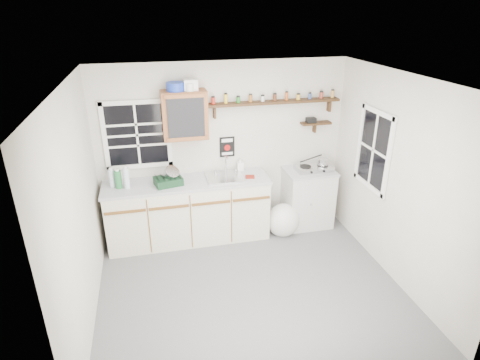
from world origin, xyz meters
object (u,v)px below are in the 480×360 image
at_px(upper_cabinet, 185,115).
at_px(hotplate, 314,168).
at_px(main_cabinet, 189,210).
at_px(dish_rack, 169,179).
at_px(right_cabinet, 307,197).
at_px(spice_shelf, 274,102).

distance_m(upper_cabinet, hotplate, 2.06).
relative_size(main_cabinet, dish_rack, 5.65).
bearing_deg(hotplate, dish_rack, -178.55).
distance_m(right_cabinet, spice_shelf, 1.57).
bearing_deg(right_cabinet, spice_shelf, 160.50).
bearing_deg(spice_shelf, right_cabinet, -19.50).
bearing_deg(spice_shelf, hotplate, -19.42).
height_order(right_cabinet, hotplate, hotplate).
relative_size(right_cabinet, spice_shelf, 0.48).
bearing_deg(right_cabinet, main_cabinet, -179.21).
bearing_deg(main_cabinet, hotplate, 0.16).
bearing_deg(main_cabinet, upper_cabinet, 76.32).
distance_m(spice_shelf, dish_rack, 1.82).
xyz_separation_m(right_cabinet, dish_rack, (-2.08, -0.08, 0.55)).
bearing_deg(hotplate, upper_cabinet, 175.63).
xyz_separation_m(spice_shelf, hotplate, (0.59, -0.21, -0.98)).
distance_m(dish_rack, hotplate, 2.14).
xyz_separation_m(spice_shelf, dish_rack, (-1.55, -0.27, -0.92)).
distance_m(right_cabinet, dish_rack, 2.15).
xyz_separation_m(upper_cabinet, dish_rack, (-0.28, -0.20, -0.82)).
relative_size(dish_rack, hotplate, 0.75).
height_order(right_cabinet, spice_shelf, spice_shelf).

